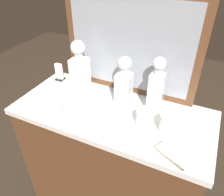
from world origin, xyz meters
TOP-DOWN VIEW (x-y plane):
  - dresser at (0.00, 0.00)m, footprint 1.04×0.47m
  - dresser_mirror at (0.00, 0.22)m, footprint 0.75×0.03m
  - crystal_decanter_center at (0.02, 0.10)m, footprint 0.08×0.08m
  - crystal_decanter_left at (0.19, 0.11)m, footprint 0.07×0.07m
  - crystal_decanter_front at (-0.25, 0.10)m, footprint 0.09×0.09m
  - crystal_tumbler_right at (0.30, -0.03)m, footprint 0.08×0.08m
  - crystal_tumbler_far_right at (0.18, -0.03)m, footprint 0.08×0.08m
  - silver_brush_left at (-0.30, -0.14)m, footprint 0.14×0.09m
  - silver_brush_rear at (0.36, -0.18)m, footprint 0.16×0.12m
  - porcelain_dish at (0.02, -0.16)m, footprint 0.08×0.08m
  - napkin_holder at (-0.44, 0.15)m, footprint 0.05×0.05m

SIDE VIEW (x-z plane):
  - dresser at x=0.00m, z-range 0.00..0.89m
  - porcelain_dish at x=0.02m, z-range 0.89..0.90m
  - silver_brush_left at x=-0.30m, z-range 0.89..0.91m
  - silver_brush_rear at x=0.36m, z-range 0.89..0.91m
  - crystal_tumbler_far_right at x=0.18m, z-range 0.88..0.96m
  - crystal_tumbler_right at x=0.30m, z-range 0.88..0.97m
  - napkin_holder at x=-0.44m, z-range 0.88..0.99m
  - crystal_decanter_center at x=0.02m, z-range 0.86..1.13m
  - crystal_decanter_left at x=0.19m, z-range 0.86..1.15m
  - crystal_decanter_front at x=-0.25m, z-range 0.86..1.16m
  - dresser_mirror at x=0.00m, z-range 0.89..1.45m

